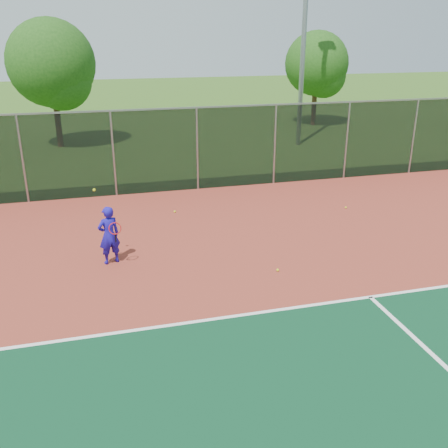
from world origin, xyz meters
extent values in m
plane|color=#2F5618|center=(0.00, 0.00, 0.00)|extent=(120.00, 120.00, 0.00)
cube|color=#963626|center=(0.00, 2.00, 0.01)|extent=(30.00, 20.00, 0.02)
cube|color=white|center=(2.00, 3.00, 0.03)|extent=(22.00, 0.10, 0.00)
cube|color=black|center=(0.00, 12.00, 1.52)|extent=(30.00, 0.04, 3.00)
cube|color=gray|center=(0.00, 12.00, 3.02)|extent=(30.00, 0.06, 0.06)
imported|color=#1B11A2|center=(-3.47, 6.29, 0.78)|extent=(0.64, 0.51, 1.51)
cylinder|color=black|center=(-3.32, 6.04, 0.78)|extent=(0.03, 0.15, 0.27)
torus|color=#A51414|center=(-3.32, 5.94, 1.08)|extent=(0.30, 0.13, 0.29)
sphere|color=#CBD618|center=(-3.72, 6.39, 1.95)|extent=(0.07, 0.07, 0.07)
sphere|color=#CBD618|center=(-1.28, 9.61, 0.06)|extent=(0.07, 0.07, 0.07)
sphere|color=#CBD618|center=(4.31, 8.55, 0.06)|extent=(0.07, 0.07, 0.07)
sphere|color=#CBD618|center=(0.46, 4.74, 0.06)|extent=(0.07, 0.07, 0.07)
cylinder|color=gray|center=(6.72, 18.43, 6.37)|extent=(0.24, 0.24, 12.74)
cylinder|color=#3C2516|center=(-5.28, 21.07, 1.19)|extent=(0.30, 0.30, 2.38)
sphere|color=#1C4612|center=(-5.28, 21.07, 4.10)|extent=(4.23, 4.23, 4.23)
sphere|color=#1C4612|center=(-4.88, 20.77, 3.31)|extent=(2.91, 2.91, 2.91)
cylinder|color=#3C2516|center=(9.91, 23.66, 1.08)|extent=(0.30, 0.30, 2.16)
sphere|color=#1C4612|center=(9.91, 23.66, 3.72)|extent=(3.84, 3.84, 3.84)
sphere|color=#1C4612|center=(10.31, 23.36, 3.00)|extent=(2.64, 2.64, 2.64)
camera|label=1|loc=(-3.63, -5.59, 5.54)|focal=40.00mm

